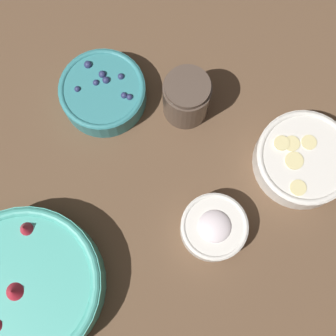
% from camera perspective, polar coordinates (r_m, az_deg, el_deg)
% --- Properties ---
extents(ground_plane, '(4.00, 4.00, 0.00)m').
position_cam_1_polar(ground_plane, '(0.81, -5.04, -6.52)').
color(ground_plane, brown).
extents(bowl_strawberries, '(0.25, 0.25, 0.09)m').
position_cam_1_polar(bowl_strawberries, '(0.80, -16.99, -13.54)').
color(bowl_strawberries, '#47AD9E').
rests_on(bowl_strawberries, ground_plane).
extents(bowl_blueberries, '(0.15, 0.15, 0.05)m').
position_cam_1_polar(bowl_blueberries, '(0.85, -7.93, 9.14)').
color(bowl_blueberries, teal).
rests_on(bowl_blueberries, ground_plane).
extents(bowl_bananas, '(0.17, 0.17, 0.05)m').
position_cam_1_polar(bowl_bananas, '(0.84, 16.18, 1.04)').
color(bowl_bananas, silver).
rests_on(bowl_bananas, ground_plane).
extents(bowl_cream, '(0.11, 0.11, 0.05)m').
position_cam_1_polar(bowl_cream, '(0.79, 5.61, -7.22)').
color(bowl_cream, silver).
rests_on(bowl_cream, ground_plane).
extents(jar_chocolate, '(0.08, 0.08, 0.10)m').
position_cam_1_polar(jar_chocolate, '(0.82, 2.27, 8.48)').
color(jar_chocolate, '#4C3D33').
rests_on(jar_chocolate, ground_plane).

